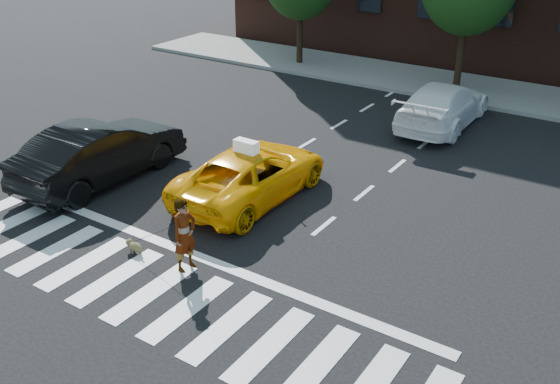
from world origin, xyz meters
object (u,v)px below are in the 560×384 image
Objects in this scene: taxi at (251,173)px; white_suv at (443,105)px; woman at (185,235)px; dog at (134,246)px; black_sedan at (101,152)px.

white_suv is (2.25, 8.17, 0.06)m from taxi.
woman is 1.60m from dog.
black_sedan is (-4.15, -1.48, 0.17)m from taxi.
black_sedan reaches higher than white_suv.
dog is at bearing 75.51° from white_suv.
woman reaches higher than dog.
woman is (-1.36, -11.82, 0.10)m from white_suv.
taxi is 9.25× the size of dog.
woman is (0.89, -3.65, 0.16)m from taxi.
black_sedan is 1.00× the size of white_suv.
black_sedan is 4.34m from dog.
taxi is at bearing 82.96° from dog.
taxi is 0.95× the size of black_sedan.
taxi is 3.76m from woman.
white_suv is at bearing -104.90° from taxi.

